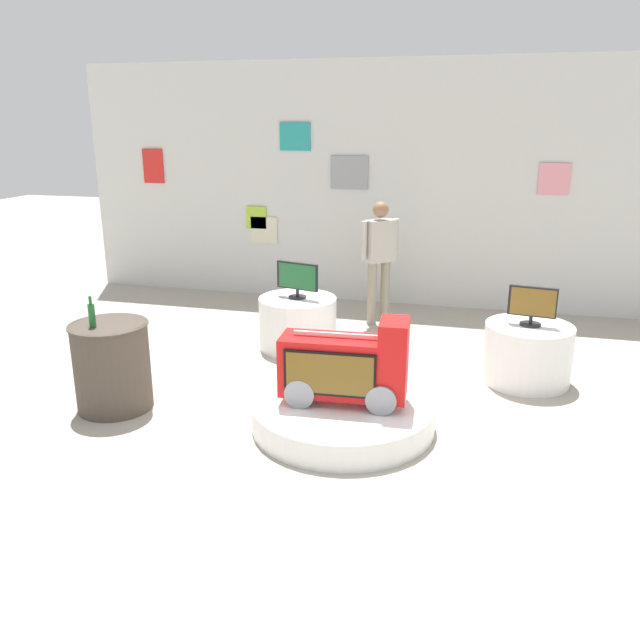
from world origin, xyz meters
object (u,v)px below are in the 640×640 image
at_px(bottle_on_side_table, 92,315).
at_px(shopper_browsing_near_truck, 379,254).
at_px(tv_on_center_rear, 532,305).
at_px(novelty_firetruck_tv, 346,369).
at_px(display_pedestal_left_rear, 298,323).
at_px(main_display_pedestal, 343,414).
at_px(side_table_round, 112,366).
at_px(display_pedestal_center_rear, 527,353).
at_px(tv_on_left_rear, 297,278).

relative_size(bottle_on_side_table, shopper_browsing_near_truck, 0.18).
bearing_deg(tv_on_center_rear, novelty_firetruck_tv, -136.96).
relative_size(display_pedestal_left_rear, shopper_browsing_near_truck, 0.57).
height_order(main_display_pedestal, side_table_round, side_table_round).
xyz_separation_m(display_pedestal_left_rear, side_table_round, (-1.18, -2.00, 0.11)).
bearing_deg(shopper_browsing_near_truck, side_table_round, -121.15).
relative_size(main_display_pedestal, display_pedestal_left_rear, 1.76).
bearing_deg(tv_on_center_rear, display_pedestal_center_rear, 98.29).
xyz_separation_m(main_display_pedestal, side_table_round, (-2.13, -0.14, 0.30)).
relative_size(tv_on_center_rear, bottle_on_side_table, 1.66).
distance_m(main_display_pedestal, novelty_firetruck_tv, 0.43).
bearing_deg(tv_on_center_rear, tv_on_left_rear, 170.79).
relative_size(tv_on_left_rear, shopper_browsing_near_truck, 0.33).
height_order(side_table_round, shopper_browsing_near_truck, shopper_browsing_near_truck).
distance_m(side_table_round, bottle_on_side_table, 0.53).
distance_m(tv_on_left_rear, shopper_browsing_near_truck, 1.40).
xyz_separation_m(tv_on_left_rear, display_pedestal_center_rear, (2.53, -0.41, -0.53)).
height_order(display_pedestal_left_rear, shopper_browsing_near_truck, shopper_browsing_near_truck).
bearing_deg(main_display_pedestal, side_table_round, -176.26).
xyz_separation_m(tv_on_left_rear, tv_on_center_rear, (2.53, -0.41, -0.02)).
bearing_deg(display_pedestal_left_rear, tv_on_left_rear, -75.50).
xyz_separation_m(tv_on_left_rear, side_table_round, (-1.18, -2.00, -0.42)).
xyz_separation_m(novelty_firetruck_tv, side_table_round, (-2.15, -0.13, -0.13)).
height_order(novelty_firetruck_tv, display_pedestal_left_rear, novelty_firetruck_tv).
distance_m(main_display_pedestal, shopper_browsing_near_truck, 3.15).
relative_size(main_display_pedestal, bottle_on_side_table, 5.63).
bearing_deg(shopper_browsing_near_truck, bottle_on_side_table, -121.35).
bearing_deg(display_pedestal_center_rear, tv_on_center_rear, -81.71).
xyz_separation_m(main_display_pedestal, display_pedestal_center_rear, (1.58, 1.46, 0.18)).
height_order(display_pedestal_center_rear, bottle_on_side_table, bottle_on_side_table).
bearing_deg(tv_on_left_rear, side_table_round, -120.46).
relative_size(novelty_firetruck_tv, side_table_round, 1.35).
relative_size(novelty_firetruck_tv, bottle_on_side_table, 3.89).
bearing_deg(tv_on_left_rear, shopper_browsing_near_truck, 57.70).
distance_m(display_pedestal_left_rear, shopper_browsing_near_truck, 1.53).
height_order(tv_on_left_rear, bottle_on_side_table, bottle_on_side_table).
bearing_deg(shopper_browsing_near_truck, display_pedestal_left_rear, -122.43).
bearing_deg(display_pedestal_center_rear, shopper_browsing_near_truck, 138.36).
height_order(display_pedestal_left_rear, tv_on_left_rear, tv_on_left_rear).
bearing_deg(display_pedestal_left_rear, novelty_firetruck_tv, -62.55).
xyz_separation_m(display_pedestal_center_rear, shopper_browsing_near_truck, (-1.78, 1.59, 0.62)).
height_order(display_pedestal_left_rear, display_pedestal_center_rear, same).
bearing_deg(bottle_on_side_table, main_display_pedestal, 6.30).
distance_m(tv_on_center_rear, shopper_browsing_near_truck, 2.39).
xyz_separation_m(novelty_firetruck_tv, display_pedestal_center_rear, (1.56, 1.46, -0.24)).
bearing_deg(side_table_round, main_display_pedestal, 3.74).
bearing_deg(tv_on_left_rear, display_pedestal_center_rear, -9.13).
bearing_deg(side_table_round, tv_on_left_rear, 59.54).
distance_m(side_table_round, shopper_browsing_near_truck, 3.75).
bearing_deg(main_display_pedestal, novelty_firetruck_tv, -14.07).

